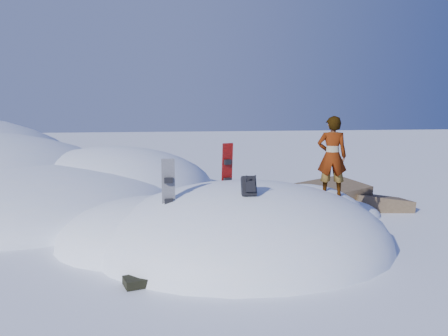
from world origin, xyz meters
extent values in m
plane|color=white|center=(0.00, 0.00, 0.00)|extent=(120.00, 120.00, 0.00)
ellipsoid|color=white|center=(0.00, 0.00, 0.00)|extent=(7.00, 6.00, 3.00)
ellipsoid|color=white|center=(-2.20, 0.60, 0.00)|extent=(4.40, 4.00, 2.20)
ellipsoid|color=white|center=(1.80, 0.80, 0.00)|extent=(3.60, 3.20, 2.50)
ellipsoid|color=white|center=(-6.00, 5.00, 0.00)|extent=(10.00, 9.00, 2.80)
ellipsoid|color=white|center=(-3.50, 7.50, 0.00)|extent=(8.00, 8.00, 3.60)
ellipsoid|color=white|center=(-5.50, 4.00, 0.00)|extent=(6.00, 5.00, 1.80)
cube|color=brown|center=(3.60, 3.40, 0.10)|extent=(2.82, 2.41, 1.62)
cube|color=brown|center=(5.20, 3.00, -0.10)|extent=(2.16, 1.80, 1.33)
cube|color=brown|center=(4.20, 4.60, 0.00)|extent=(2.08, 2.01, 1.10)
ellipsoid|color=white|center=(3.20, 2.40, 0.00)|extent=(3.20, 2.40, 1.00)
cube|color=red|center=(-0.26, 0.87, 1.59)|extent=(0.31, 0.21, 1.55)
cube|color=black|center=(-0.26, 0.81, 1.90)|extent=(0.21, 0.17, 0.13)
cube|color=black|center=(-0.26, 0.81, 1.43)|extent=(0.21, 0.17, 0.13)
cube|color=black|center=(-1.82, -0.58, 1.40)|extent=(0.29, 0.13, 1.50)
cube|color=black|center=(-1.82, -0.64, 1.70)|extent=(0.19, 0.12, 0.13)
cube|color=black|center=(-1.82, -0.64, 1.25)|extent=(0.19, 0.12, 0.13)
cube|color=black|center=(-0.17, -1.02, 1.58)|extent=(0.33, 0.38, 0.47)
cube|color=black|center=(-0.17, -1.15, 1.60)|extent=(0.22, 0.19, 0.25)
cylinder|color=black|center=(-0.27, -1.13, 1.69)|extent=(0.03, 0.17, 0.31)
cylinder|color=black|center=(-0.08, -1.13, 1.69)|extent=(0.03, 0.17, 0.31)
cube|color=black|center=(-2.44, -2.03, 0.09)|extent=(0.65, 0.52, 0.16)
cube|color=black|center=(-2.18, -1.85, 0.16)|extent=(0.37, 0.32, 0.11)
imported|color=slate|center=(2.28, 0.31, 2.04)|extent=(0.84, 0.69, 1.99)
camera|label=1|loc=(-2.38, -9.75, 3.13)|focal=35.00mm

